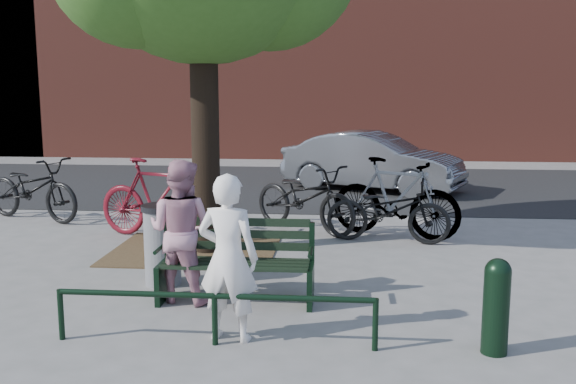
# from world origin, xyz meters

# --- Properties ---
(ground) EXTENTS (90.00, 90.00, 0.00)m
(ground) POSITION_xyz_m (0.00, 0.00, 0.00)
(ground) COLOR gray
(ground) RESTS_ON ground
(dirt_pit) EXTENTS (2.40, 2.00, 0.02)m
(dirt_pit) POSITION_xyz_m (-1.00, 2.20, 0.01)
(dirt_pit) COLOR brown
(dirt_pit) RESTS_ON ground
(road) EXTENTS (40.00, 7.00, 0.01)m
(road) POSITION_xyz_m (0.00, 8.50, 0.01)
(road) COLOR black
(road) RESTS_ON ground
(park_bench) EXTENTS (1.74, 0.54, 0.97)m
(park_bench) POSITION_xyz_m (-0.00, 0.08, 0.48)
(park_bench) COLOR black
(park_bench) RESTS_ON ground
(guard_railing) EXTENTS (3.06, 0.06, 0.51)m
(guard_railing) POSITION_xyz_m (0.00, -1.20, 0.40)
(guard_railing) COLOR black
(guard_railing) RESTS_ON ground
(person_left) EXTENTS (0.65, 0.48, 1.62)m
(person_left) POSITION_xyz_m (0.11, -1.05, 0.81)
(person_left) COLOR white
(person_left) RESTS_ON ground
(person_right) EXTENTS (0.91, 0.78, 1.62)m
(person_right) POSITION_xyz_m (-0.62, 0.03, 0.81)
(person_right) COLOR #C18495
(person_right) RESTS_ON ground
(bollard) EXTENTS (0.24, 0.24, 0.89)m
(bollard) POSITION_xyz_m (2.58, -1.16, 0.48)
(bollard) COLOR black
(bollard) RESTS_ON ground
(litter_bin) EXTENTS (0.48, 0.48, 0.99)m
(litter_bin) POSITION_xyz_m (-1.01, 0.60, 0.50)
(litter_bin) COLOR gray
(litter_bin) RESTS_ON ground
(bicycle_a) EXTENTS (2.32, 1.53, 1.15)m
(bicycle_a) POSITION_xyz_m (-4.42, 4.12, 0.58)
(bicycle_a) COLOR black
(bicycle_a) RESTS_ON ground
(bicycle_b) EXTENTS (2.22, 1.22, 1.28)m
(bicycle_b) POSITION_xyz_m (-1.76, 2.92, 0.64)
(bicycle_b) COLOR #5E0D17
(bicycle_b) RESTS_ON ground
(bicycle_c) EXTENTS (2.16, 1.93, 1.13)m
(bicycle_c) POSITION_xyz_m (0.55, 3.67, 0.57)
(bicycle_c) COLOR black
(bicycle_c) RESTS_ON ground
(bicycle_d) EXTENTS (2.20, 1.38, 1.28)m
(bicycle_d) POSITION_xyz_m (2.02, 3.37, 0.64)
(bicycle_d) COLOR gray
(bicycle_d) RESTS_ON ground
(bicycle_e) EXTENTS (1.99, 0.95, 1.01)m
(bicycle_e) POSITION_xyz_m (1.88, 3.00, 0.50)
(bicycle_e) COLOR black
(bicycle_e) RESTS_ON ground
(parked_car) EXTENTS (4.35, 2.97, 1.36)m
(parked_car) POSITION_xyz_m (1.84, 7.98, 0.68)
(parked_car) COLOR slate
(parked_car) RESTS_ON ground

